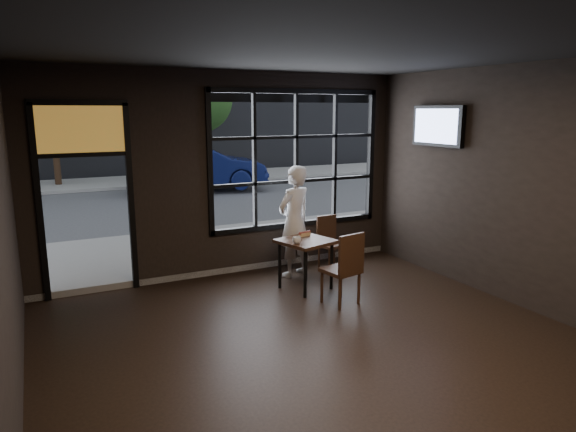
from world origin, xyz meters
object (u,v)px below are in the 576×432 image
chair_near (341,268)px  navy_car (200,167)px  cafe_table (306,264)px  man (294,221)px

chair_near → navy_car: size_ratio=0.24×
cafe_table → chair_near: chair_near is taller
cafe_table → man: size_ratio=0.43×
man → navy_car: man is taller
cafe_table → chair_near: size_ratio=0.74×
cafe_table → navy_car: bearing=66.4°
chair_near → man: 1.42m
man → cafe_table: bearing=57.6°
chair_near → navy_car: bearing=-107.9°
chair_near → man: size_ratio=0.57×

